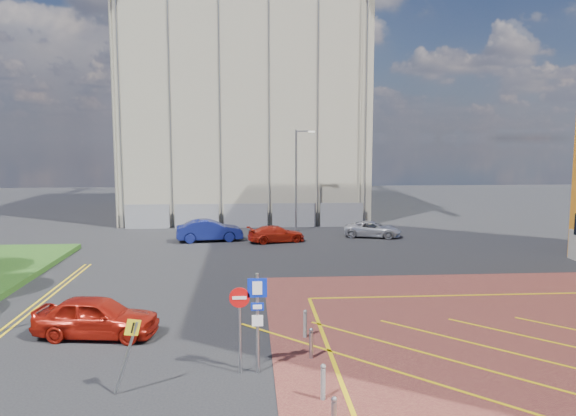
{
  "coord_description": "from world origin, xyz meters",
  "views": [
    {
      "loc": [
        0.26,
        -15.9,
        7.33
      ],
      "look_at": [
        1.72,
        4.7,
        4.76
      ],
      "focal_mm": 35.0,
      "sensor_mm": 36.0,
      "label": 1
    }
  ],
  "objects": [
    {
      "name": "ground",
      "position": [
        0.0,
        0.0,
        0.0
      ],
      "size": [
        140.0,
        140.0,
        0.0
      ],
      "primitive_type": "plane",
      "color": "black",
      "rests_on": "ground"
    },
    {
      "name": "lamp_back",
      "position": [
        4.08,
        28.0,
        4.36
      ],
      "size": [
        1.53,
        0.16,
        8.0
      ],
      "color": "#9EA0A8",
      "rests_on": "ground"
    },
    {
      "name": "sign_cluster",
      "position": [
        0.3,
        0.98,
        1.95
      ],
      "size": [
        1.17,
        0.12,
        3.2
      ],
      "color": "#9EA0A8",
      "rests_on": "ground"
    },
    {
      "name": "warning_sign",
      "position": [
        -3.2,
        -0.26,
        1.43
      ],
      "size": [
        0.81,
        0.43,
        2.24
      ],
      "color": "#9EA0A8",
      "rests_on": "ground"
    },
    {
      "name": "bollard_row",
      "position": [
        2.3,
        -1.67,
        0.47
      ],
      "size": [
        0.14,
        11.14,
        0.9
      ],
      "color": "#9EA0A8",
      "rests_on": "forecourt"
    },
    {
      "name": "construction_building",
      "position": [
        0.0,
        40.0,
        11.0
      ],
      "size": [
        21.2,
        19.2,
        22.0
      ],
      "primitive_type": "cube",
      "color": "#ACA58D",
      "rests_on": "ground"
    },
    {
      "name": "construction_fence",
      "position": [
        1.0,
        30.0,
        1.0
      ],
      "size": [
        21.6,
        0.06,
        2.0
      ],
      "primitive_type": "cube",
      "color": "gray",
      "rests_on": "ground"
    },
    {
      "name": "car_red_left",
      "position": [
        -5.4,
        4.65,
        0.77
      ],
      "size": [
        4.72,
        2.41,
        1.54
      ],
      "primitive_type": "imported",
      "rotation": [
        0.0,
        0.0,
        1.44
      ],
      "color": "#A4190E",
      "rests_on": "ground"
    },
    {
      "name": "car_blue_back",
      "position": [
        -2.56,
        24.04,
        0.77
      ],
      "size": [
        4.88,
        2.28,
        1.55
      ],
      "primitive_type": "imported",
      "rotation": [
        0.0,
        0.0,
        1.71
      ],
      "color": "navy",
      "rests_on": "ground"
    },
    {
      "name": "car_red_back",
      "position": [
        2.2,
        23.32,
        0.59
      ],
      "size": [
        4.32,
        2.56,
        1.17
      ],
      "primitive_type": "imported",
      "rotation": [
        0.0,
        0.0,
        1.81
      ],
      "color": "#B31E0F",
      "rests_on": "ground"
    },
    {
      "name": "car_silver_back",
      "position": [
        9.48,
        24.89,
        0.59
      ],
      "size": [
        4.61,
        3.04,
        1.18
      ],
      "primitive_type": "imported",
      "rotation": [
        0.0,
        0.0,
        1.29
      ],
      "color": "silver",
      "rests_on": "ground"
    }
  ]
}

